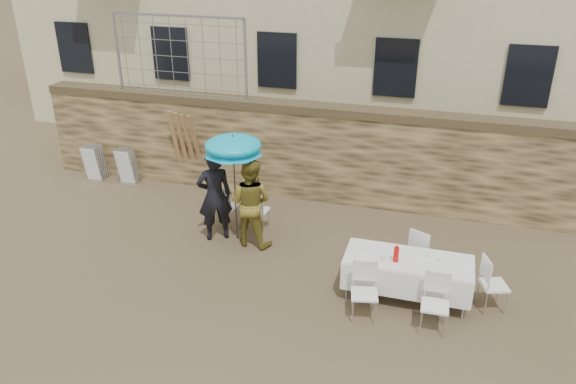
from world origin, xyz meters
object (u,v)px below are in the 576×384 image
(table_chair_side, at_px, (494,284))
(man_suit, at_px, (215,196))
(soda_bottle, at_px, (396,255))
(table_chair_front_left, at_px, (364,293))
(chair_stack_right, at_px, (130,164))
(couple_chair_right, at_px, (258,209))
(table_chair_back, at_px, (423,252))
(banquet_table, at_px, (408,261))
(woman_dress, at_px, (250,202))
(umbrella, at_px, (233,148))
(table_chair_front_right, at_px, (435,305))
(couple_chair_left, at_px, (226,205))
(chair_stack_left, at_px, (98,160))

(table_chair_side, bearing_deg, man_suit, 61.32)
(soda_bottle, distance_m, table_chair_front_left, 0.84)
(table_chair_front_left, bearing_deg, chair_stack_right, 137.73)
(couple_chair_right, height_order, table_chair_back, same)
(banquet_table, bearing_deg, man_suit, 165.66)
(woman_dress, relative_size, banquet_table, 0.86)
(banquet_table, distance_m, soda_bottle, 0.30)
(man_suit, xyz_separation_m, umbrella, (0.40, 0.10, 1.01))
(table_chair_front_right, bearing_deg, woman_dress, 153.35)
(woman_dress, height_order, umbrella, umbrella)
(umbrella, distance_m, table_chair_front_left, 3.74)
(couple_chair_right, distance_m, table_chair_back, 3.48)
(table_chair_front_right, height_order, table_chair_back, same)
(banquet_table, bearing_deg, soda_bottle, -143.13)
(umbrella, relative_size, couple_chair_right, 2.16)
(umbrella, height_order, table_chair_back, umbrella)
(chair_stack_right, bearing_deg, table_chair_back, -17.21)
(couple_chair_right, relative_size, soda_bottle, 3.69)
(table_chair_back, bearing_deg, banquet_table, 102.05)
(woman_dress, xyz_separation_m, table_chair_side, (4.55, -0.90, -0.43))
(table_chair_front_right, bearing_deg, chair_stack_right, 152.27)
(table_chair_back, height_order, chair_stack_right, table_chair_back)
(table_chair_side, height_order, chair_stack_right, table_chair_side)
(table_chair_front_right, bearing_deg, couple_chair_right, 147.10)
(couple_chair_left, bearing_deg, table_chair_front_right, 156.10)
(couple_chair_left, bearing_deg, man_suit, 93.66)
(couple_chair_right, height_order, chair_stack_left, couple_chair_right)
(soda_bottle, bearing_deg, table_chair_back, 67.17)
(man_suit, height_order, umbrella, umbrella)
(woman_dress, bearing_deg, couple_chair_left, -30.53)
(couple_chair_left, bearing_deg, soda_bottle, 159.03)
(table_chair_back, bearing_deg, umbrella, 21.49)
(chair_stack_right, bearing_deg, banquet_table, -23.34)
(banquet_table, distance_m, chair_stack_right, 7.72)
(table_chair_front_left, bearing_deg, table_chair_side, 11.17)
(chair_stack_right, bearing_deg, couple_chair_left, -25.37)
(umbrella, relative_size, table_chair_back, 2.16)
(banquet_table, height_order, table_chair_front_left, table_chair_front_left)
(man_suit, bearing_deg, couple_chair_left, -122.29)
(banquet_table, relative_size, soda_bottle, 8.08)
(woman_dress, distance_m, table_chair_back, 3.39)
(soda_bottle, distance_m, chair_stack_left, 8.43)
(man_suit, bearing_deg, table_chair_side, 138.10)
(table_chair_side, bearing_deg, table_chair_front_left, 93.96)
(couple_chair_left, relative_size, couple_chair_right, 1.00)
(banquet_table, distance_m, chair_stack_left, 8.55)
(woman_dress, height_order, soda_bottle, woman_dress)
(table_chair_front_left, distance_m, table_chair_front_right, 1.10)
(man_suit, height_order, chair_stack_right, man_suit)
(banquet_table, bearing_deg, table_chair_back, 75.96)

